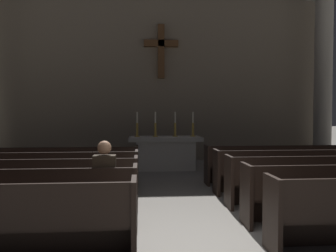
% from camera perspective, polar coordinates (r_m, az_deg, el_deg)
% --- Properties ---
extents(pew_left_row_2, '(3.57, 0.50, 0.95)m').
position_cam_1_polar(pew_left_row_2, '(5.41, -24.84, -11.23)').
color(pew_left_row_2, black).
rests_on(pew_left_row_2, ground).
extents(pew_left_row_3, '(3.57, 0.50, 0.95)m').
position_cam_1_polar(pew_left_row_3, '(6.35, -21.68, -9.23)').
color(pew_left_row_3, black).
rests_on(pew_left_row_3, ground).
extents(pew_left_row_4, '(3.57, 0.50, 0.95)m').
position_cam_1_polar(pew_left_row_4, '(7.30, -19.35, -7.72)').
color(pew_left_row_4, black).
rests_on(pew_left_row_4, ground).
extents(pew_left_row_5, '(3.57, 0.50, 0.95)m').
position_cam_1_polar(pew_left_row_5, '(8.27, -17.58, -6.56)').
color(pew_left_row_5, black).
rests_on(pew_left_row_5, ground).
extents(pew_right_row_3, '(3.57, 0.50, 0.95)m').
position_cam_1_polar(pew_right_row_3, '(6.94, 24.56, -8.30)').
color(pew_right_row_3, black).
rests_on(pew_right_row_3, ground).
extents(pew_right_row_4, '(3.57, 0.50, 0.95)m').
position_cam_1_polar(pew_right_row_4, '(7.82, 20.92, -7.09)').
color(pew_right_row_4, black).
rests_on(pew_right_row_4, ground).
extents(pew_right_row_5, '(3.57, 0.50, 0.95)m').
position_cam_1_polar(pew_right_row_5, '(8.73, 18.04, -6.11)').
color(pew_right_row_5, black).
rests_on(pew_right_row_5, ground).
extents(column_right_fourth, '(0.91, 0.91, 5.92)m').
position_cam_1_polar(column_right_fourth, '(13.16, 24.62, 7.00)').
color(column_right_fourth, '#9E998E').
rests_on(column_right_fourth, ground).
extents(altar, '(2.20, 0.90, 1.01)m').
position_cam_1_polar(altar, '(10.34, -0.46, -4.42)').
color(altar, '#BCB7AD').
rests_on(altar, ground).
extents(candlestick_outer_left, '(0.16, 0.16, 0.75)m').
position_cam_1_polar(candlestick_outer_left, '(10.25, -5.20, -0.44)').
color(candlestick_outer_left, '#B79338').
rests_on(candlestick_outer_left, altar).
extents(candlestick_inner_left, '(0.16, 0.16, 0.75)m').
position_cam_1_polar(candlestick_inner_left, '(10.26, -2.13, -0.43)').
color(candlestick_inner_left, '#B79338').
rests_on(candlestick_inner_left, altar).
extents(candlestick_inner_right, '(0.16, 0.16, 0.75)m').
position_cam_1_polar(candlestick_inner_right, '(10.31, 1.20, -0.42)').
color(candlestick_inner_right, '#B79338').
rests_on(candlestick_inner_right, altar).
extents(candlestick_outer_right, '(0.16, 0.16, 0.75)m').
position_cam_1_polar(candlestick_outer_right, '(10.38, 4.22, -0.41)').
color(candlestick_outer_right, '#B79338').
rests_on(candlestick_outer_right, altar).
extents(apse_with_cross, '(12.25, 0.48, 7.16)m').
position_cam_1_polar(apse_with_cross, '(12.66, -1.24, 10.63)').
color(apse_with_cross, gray).
rests_on(apse_with_cross, ground).
extents(lone_worshipper, '(0.32, 0.43, 1.32)m').
position_cam_1_polar(lone_worshipper, '(5.11, -10.51, -9.39)').
color(lone_worshipper, '#26262B').
rests_on(lone_worshipper, ground).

